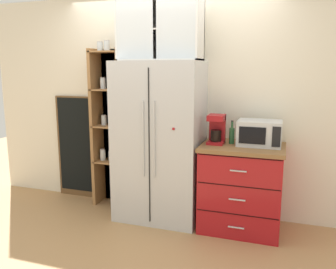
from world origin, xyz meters
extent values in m
plane|color=tan|center=(0.00, 0.00, 0.00)|extent=(10.62, 10.62, 0.00)
cube|color=silver|center=(0.00, 0.40, 1.27)|extent=(4.92, 0.10, 2.55)
cube|color=silver|center=(0.00, 0.04, 0.89)|extent=(0.94, 0.62, 1.78)
cube|color=black|center=(0.00, -0.28, 0.89)|extent=(0.01, 0.01, 1.64)
cylinder|color=silver|center=(-0.06, -0.29, 0.98)|extent=(0.02, 0.02, 0.80)
cylinder|color=silver|center=(0.06, -0.29, 0.98)|extent=(0.02, 0.02, 0.80)
cube|color=#A8161C|center=(0.26, -0.28, 1.10)|extent=(0.02, 0.01, 0.02)
cube|color=brown|center=(-0.72, 0.37, 0.97)|extent=(0.45, 0.04, 1.93)
cube|color=#9E7042|center=(-0.90, 0.21, 0.97)|extent=(0.04, 0.27, 1.93)
cube|color=#9E7042|center=(-0.53, 0.21, 0.97)|extent=(0.04, 0.27, 1.93)
cube|color=#9E7042|center=(-0.72, 0.21, 0.56)|extent=(0.39, 0.27, 0.02)
cylinder|color=silver|center=(-0.82, 0.20, 0.63)|extent=(0.07, 0.07, 0.13)
cylinder|color=#382316|center=(-0.82, 0.20, 0.61)|extent=(0.06, 0.06, 0.09)
cylinder|color=#B2B2B7|center=(-0.82, 0.20, 0.70)|extent=(0.06, 0.06, 0.01)
cylinder|color=silver|center=(-0.71, 0.23, 0.62)|extent=(0.08, 0.08, 0.11)
cylinder|color=#B77A38|center=(-0.71, 0.23, 0.61)|extent=(0.07, 0.07, 0.08)
cylinder|color=#B2B2B7|center=(-0.71, 0.23, 0.69)|extent=(0.07, 0.07, 0.01)
cylinder|color=silver|center=(-0.62, 0.23, 0.63)|extent=(0.08, 0.08, 0.13)
cylinder|color=brown|center=(-0.62, 0.23, 0.61)|extent=(0.07, 0.07, 0.09)
cylinder|color=#B2B2B7|center=(-0.62, 0.23, 0.70)|extent=(0.07, 0.07, 0.01)
cube|color=#9E7042|center=(-0.72, 0.21, 1.00)|extent=(0.39, 0.27, 0.02)
cylinder|color=silver|center=(-0.80, 0.22, 1.07)|extent=(0.06, 0.06, 0.11)
cylinder|color=white|center=(-0.80, 0.22, 1.05)|extent=(0.06, 0.06, 0.08)
cylinder|color=#B2B2B7|center=(-0.80, 0.22, 1.13)|extent=(0.06, 0.06, 0.01)
cylinder|color=silver|center=(-0.63, 0.21, 1.06)|extent=(0.07, 0.07, 0.09)
cylinder|color=#2D2D2D|center=(-0.63, 0.21, 1.04)|extent=(0.06, 0.06, 0.06)
cylinder|color=#B2B2B7|center=(-0.63, 0.21, 1.11)|extent=(0.06, 0.06, 0.01)
cube|color=#9E7042|center=(-0.72, 0.21, 1.45)|extent=(0.39, 0.27, 0.02)
cylinder|color=silver|center=(-0.79, 0.21, 1.52)|extent=(0.07, 0.07, 0.13)
cylinder|color=beige|center=(-0.79, 0.21, 1.50)|extent=(0.06, 0.06, 0.09)
cylinder|color=#B2B2B7|center=(-0.79, 0.21, 1.59)|extent=(0.06, 0.06, 0.01)
cylinder|color=silver|center=(-0.63, 0.20, 1.51)|extent=(0.06, 0.06, 0.10)
cylinder|color=#E0C67F|center=(-0.63, 0.20, 1.49)|extent=(0.05, 0.05, 0.07)
cylinder|color=#B2B2B7|center=(-0.63, 0.20, 1.57)|extent=(0.06, 0.06, 0.01)
cube|color=#9E7042|center=(-0.72, 0.21, 1.89)|extent=(0.39, 0.27, 0.02)
cylinder|color=silver|center=(-0.81, 0.22, 1.95)|extent=(0.07, 0.07, 0.10)
cylinder|color=#CCB78C|center=(-0.81, 0.22, 1.94)|extent=(0.06, 0.06, 0.07)
cylinder|color=#B2B2B7|center=(-0.81, 0.22, 2.01)|extent=(0.07, 0.07, 0.01)
cylinder|color=silver|center=(-0.71, 0.20, 1.96)|extent=(0.07, 0.07, 0.11)
cylinder|color=white|center=(-0.71, 0.20, 1.94)|extent=(0.06, 0.06, 0.08)
cylinder|color=#B2B2B7|center=(-0.71, 0.20, 2.02)|extent=(0.07, 0.07, 0.01)
cube|color=#A8161C|center=(0.92, 0.04, 0.44)|extent=(0.82, 0.63, 0.88)
cube|color=olive|center=(0.92, 0.04, 0.90)|extent=(0.85, 0.66, 0.04)
cube|color=black|center=(0.92, -0.28, 0.28)|extent=(0.80, 0.00, 0.01)
cube|color=silver|center=(0.92, -0.29, 0.15)|extent=(0.16, 0.01, 0.01)
cube|color=black|center=(0.92, -0.28, 0.57)|extent=(0.80, 0.00, 0.01)
cube|color=silver|center=(0.92, -0.29, 0.44)|extent=(0.16, 0.01, 0.01)
cube|color=black|center=(0.92, -0.28, 0.86)|extent=(0.80, 0.00, 0.01)
cube|color=silver|center=(0.92, -0.29, 0.73)|extent=(0.16, 0.01, 0.01)
cube|color=silver|center=(1.08, 0.09, 1.05)|extent=(0.44, 0.32, 0.26)
cube|color=black|center=(1.02, -0.08, 1.05)|extent=(0.26, 0.01, 0.17)
cube|color=black|center=(1.25, -0.08, 1.05)|extent=(0.08, 0.01, 0.20)
cube|color=#A8161C|center=(0.64, 0.02, 0.93)|extent=(0.17, 0.20, 0.03)
cube|color=#A8161C|center=(0.64, 0.09, 1.07)|extent=(0.17, 0.06, 0.30)
cube|color=#A8161C|center=(0.64, 0.02, 1.20)|extent=(0.17, 0.20, 0.06)
cylinder|color=black|center=(0.64, 0.01, 1.01)|extent=(0.11, 0.11, 0.12)
cylinder|color=#8CA37F|center=(0.92, -0.02, 0.96)|extent=(0.08, 0.08, 0.09)
torus|color=#8CA37F|center=(0.98, -0.02, 0.97)|extent=(0.05, 0.01, 0.05)
cylinder|color=#285B33|center=(0.80, 0.08, 1.00)|extent=(0.06, 0.06, 0.17)
cone|color=#285B33|center=(0.80, 0.08, 1.09)|extent=(0.06, 0.06, 0.04)
cylinder|color=#285B33|center=(0.80, 0.08, 1.12)|extent=(0.02, 0.02, 0.07)
cylinder|color=black|center=(0.80, 0.08, 1.16)|extent=(0.02, 0.02, 0.01)
cylinder|color=brown|center=(0.92, 0.04, 1.00)|extent=(0.07, 0.07, 0.17)
cone|color=brown|center=(0.92, 0.04, 1.09)|extent=(0.07, 0.07, 0.04)
cylinder|color=brown|center=(0.92, 0.04, 1.12)|extent=(0.03, 0.03, 0.07)
cylinder|color=black|center=(0.92, 0.04, 1.16)|extent=(0.03, 0.03, 0.01)
cube|color=silver|center=(0.00, 0.21, 2.10)|extent=(0.91, 0.02, 0.64)
cube|color=silver|center=(0.00, 0.06, 1.79)|extent=(0.91, 0.32, 0.02)
cube|color=silver|center=(-0.44, 0.06, 2.10)|extent=(0.02, 0.32, 0.64)
cube|color=silver|center=(0.44, 0.06, 2.10)|extent=(0.02, 0.32, 0.64)
cube|color=silver|center=(0.00, 0.06, 2.10)|extent=(0.88, 0.30, 0.02)
cube|color=silver|center=(-0.23, -0.10, 2.10)|extent=(0.42, 0.01, 0.60)
cube|color=silver|center=(0.23, -0.10, 2.10)|extent=(0.42, 0.01, 0.60)
cylinder|color=silver|center=(-0.32, 0.06, 1.80)|extent=(0.05, 0.05, 0.00)
cylinder|color=silver|center=(-0.32, 0.06, 1.84)|extent=(0.01, 0.01, 0.07)
cone|color=silver|center=(-0.32, 0.06, 1.90)|extent=(0.06, 0.06, 0.05)
cylinder|color=silver|center=(0.32, 0.06, 1.80)|extent=(0.05, 0.05, 0.00)
cylinder|color=silver|center=(0.32, 0.06, 1.84)|extent=(0.01, 0.01, 0.07)
cone|color=silver|center=(0.32, 0.06, 1.90)|extent=(0.06, 0.06, 0.05)
cylinder|color=white|center=(-0.27, 0.06, 2.14)|extent=(0.06, 0.06, 0.07)
cylinder|color=white|center=(0.00, 0.06, 2.14)|extent=(0.06, 0.06, 0.07)
cylinder|color=white|center=(0.27, 0.06, 2.14)|extent=(0.06, 0.06, 0.07)
cube|color=brown|center=(-1.26, 0.33, 0.67)|extent=(0.60, 0.04, 1.35)
cube|color=black|center=(-1.26, 0.31, 0.70)|extent=(0.54, 0.01, 1.25)
camera|label=1|loc=(1.31, -3.55, 1.70)|focal=37.15mm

